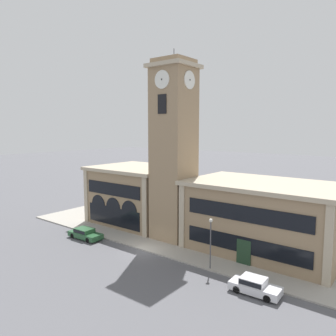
# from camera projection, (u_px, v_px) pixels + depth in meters

# --- Properties ---
(ground_plane) EXTENTS (300.00, 300.00, 0.00)m
(ground_plane) POSITION_uv_depth(u_px,v_px,m) (144.00, 251.00, 36.70)
(ground_plane) COLOR #56565B
(sidewalk_kerb) EXTENTS (44.98, 15.31, 0.15)m
(sidewalk_kerb) POSITION_uv_depth(u_px,v_px,m) (183.00, 233.00, 42.67)
(sidewalk_kerb) COLOR #A39E93
(sidewalk_kerb) RESTS_ON ground_plane
(clock_tower) EXTENTS (5.08, 5.08, 22.98)m
(clock_tower) POSITION_uv_depth(u_px,v_px,m) (174.00, 151.00, 39.71)
(clock_tower) COLOR #937A5B
(clock_tower) RESTS_ON ground_plane
(town_hall_left_wing) EXTENTS (12.84, 10.68, 8.19)m
(town_hall_left_wing) POSITION_uv_depth(u_px,v_px,m) (138.00, 194.00, 47.93)
(town_hall_left_wing) COLOR #937A5B
(town_hall_left_wing) RESTS_ON ground_plane
(town_hall_right_wing) EXTENTS (16.70, 10.68, 7.81)m
(town_hall_right_wing) POSITION_uv_depth(u_px,v_px,m) (264.00, 217.00, 36.29)
(town_hall_right_wing) COLOR #937A5B
(town_hall_right_wing) RESTS_ON ground_plane
(parked_car_near) EXTENTS (4.68, 2.05, 1.30)m
(parked_car_near) POSITION_uv_depth(u_px,v_px,m) (85.00, 233.00, 40.84)
(parked_car_near) COLOR #285633
(parked_car_near) RESTS_ON ground_plane
(parked_car_mid) EXTENTS (4.23, 1.93, 1.37)m
(parked_car_mid) POSITION_uv_depth(u_px,v_px,m) (254.00, 285.00, 27.18)
(parked_car_mid) COLOR silver
(parked_car_mid) RESTS_ON ground_plane
(street_lamp) EXTENTS (0.36, 0.36, 4.95)m
(street_lamp) POSITION_uv_depth(u_px,v_px,m) (211.00, 235.00, 31.44)
(street_lamp) COLOR #4C4C51
(street_lamp) RESTS_ON sidewalk_kerb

